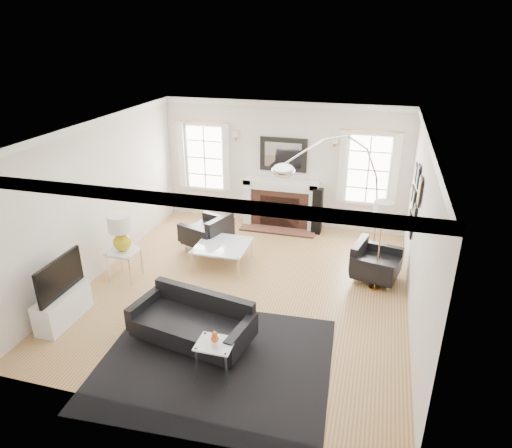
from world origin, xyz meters
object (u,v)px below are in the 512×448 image
(sofa, at_px, (194,323))
(gourd_lamp, at_px, (121,230))
(armchair_left, at_px, (209,233))
(arc_floor_lamp, at_px, (333,199))
(armchair_right, at_px, (373,263))
(coffee_table, at_px, (223,246))
(fireplace, at_px, (281,204))

(sofa, distance_m, gourd_lamp, 2.42)
(armchair_left, xyz_separation_m, arc_floor_lamp, (2.52, -0.34, 1.10))
(armchair_right, bearing_deg, sofa, -134.25)
(sofa, distance_m, arc_floor_lamp, 3.27)
(sofa, bearing_deg, coffee_table, 98.93)
(armchair_left, bearing_deg, sofa, -73.26)
(armchair_right, height_order, arc_floor_lamp, arc_floor_lamp)
(arc_floor_lamp, bearing_deg, coffee_table, -171.44)
(sofa, bearing_deg, armchair_left, 106.74)
(fireplace, bearing_deg, armchair_left, -128.67)
(gourd_lamp, bearing_deg, armchair_right, 14.85)
(armchair_left, bearing_deg, armchair_right, -7.39)
(fireplace, relative_size, coffee_table, 1.74)
(sofa, relative_size, armchair_right, 1.85)
(fireplace, xyz_separation_m, arc_floor_lamp, (1.34, -1.81, 0.90))
(armchair_left, bearing_deg, gourd_lamp, -122.81)
(armchair_left, bearing_deg, coffee_table, -50.74)
(fireplace, relative_size, arc_floor_lamp, 0.64)
(arc_floor_lamp, bearing_deg, fireplace, 126.47)
(fireplace, relative_size, gourd_lamp, 2.48)
(armchair_left, distance_m, gourd_lamp, 1.98)
(sofa, bearing_deg, fireplace, 86.14)
(fireplace, bearing_deg, arc_floor_lamp, -53.53)
(sofa, xyz_separation_m, arc_floor_lamp, (1.64, 2.60, 1.13))
(sofa, bearing_deg, arc_floor_lamp, 57.79)
(armchair_left, relative_size, arc_floor_lamp, 0.42)
(armchair_left, xyz_separation_m, armchair_right, (3.32, -0.43, -0.02))
(fireplace, height_order, arc_floor_lamp, arc_floor_lamp)
(sofa, relative_size, armchair_left, 1.69)
(coffee_table, relative_size, arc_floor_lamp, 0.37)
(coffee_table, bearing_deg, armchair_left, 129.26)
(sofa, distance_m, armchair_left, 3.07)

